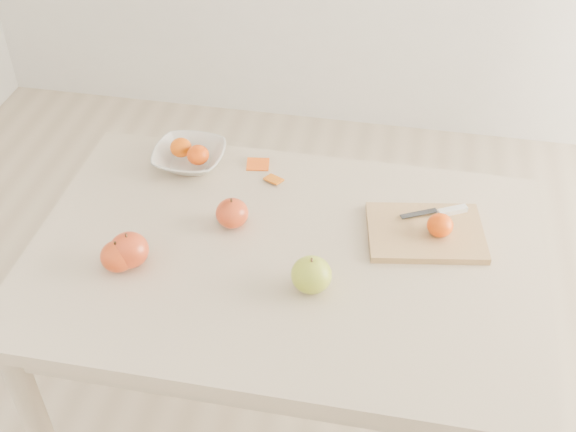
# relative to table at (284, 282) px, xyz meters

# --- Properties ---
(table) EXTENTS (1.20, 0.80, 0.75)m
(table) POSITION_rel_table_xyz_m (0.00, 0.00, 0.00)
(table) COLOR beige
(table) RESTS_ON ground
(cutting_board) EXTENTS (0.30, 0.24, 0.02)m
(cutting_board) POSITION_rel_table_xyz_m (0.32, 0.12, 0.11)
(cutting_board) COLOR tan
(cutting_board) RESTS_ON table
(board_tangerine) EXTENTS (0.06, 0.06, 0.05)m
(board_tangerine) POSITION_rel_table_xyz_m (0.35, 0.11, 0.14)
(board_tangerine) COLOR #D45107
(board_tangerine) RESTS_ON cutting_board
(fruit_bowl) EXTENTS (0.19, 0.19, 0.05)m
(fruit_bowl) POSITION_rel_table_xyz_m (-0.32, 0.29, 0.12)
(fruit_bowl) COLOR silver
(fruit_bowl) RESTS_ON table
(bowl_tangerine_near) EXTENTS (0.06, 0.06, 0.05)m
(bowl_tangerine_near) POSITION_rel_table_xyz_m (-0.34, 0.30, 0.14)
(bowl_tangerine_near) COLOR #CC5907
(bowl_tangerine_near) RESTS_ON fruit_bowl
(bowl_tangerine_far) EXTENTS (0.06, 0.06, 0.05)m
(bowl_tangerine_far) POSITION_rel_table_xyz_m (-0.29, 0.28, 0.14)
(bowl_tangerine_far) COLOR #D74107
(bowl_tangerine_far) RESTS_ON fruit_bowl
(orange_peel_a) EXTENTS (0.07, 0.05, 0.01)m
(orange_peel_a) POSITION_rel_table_xyz_m (-0.13, 0.32, 0.10)
(orange_peel_a) COLOR #E55510
(orange_peel_a) RESTS_ON table
(orange_peel_b) EXTENTS (0.06, 0.05, 0.01)m
(orange_peel_b) POSITION_rel_table_xyz_m (-0.08, 0.26, 0.10)
(orange_peel_b) COLOR #CC5F0E
(orange_peel_b) RESTS_ON table
(paring_knife) EXTENTS (0.16, 0.08, 0.01)m
(paring_knife) POSITION_rel_table_xyz_m (0.37, 0.19, 0.12)
(paring_knife) COLOR white
(paring_knife) RESTS_ON cutting_board
(apple_green) EXTENTS (0.09, 0.09, 0.08)m
(apple_green) POSITION_rel_table_xyz_m (0.08, -0.10, 0.14)
(apple_green) COLOR #799814
(apple_green) RESTS_ON table
(apple_red_d) EXTENTS (0.08, 0.08, 0.07)m
(apple_red_d) POSITION_rel_table_xyz_m (-0.36, -0.12, 0.13)
(apple_red_d) COLOR #9E1405
(apple_red_d) RESTS_ON table
(apple_red_b) EXTENTS (0.09, 0.09, 0.08)m
(apple_red_b) POSITION_rel_table_xyz_m (-0.34, -0.10, 0.14)
(apple_red_b) COLOR maroon
(apple_red_b) RESTS_ON table
(apple_red_a) EXTENTS (0.08, 0.08, 0.07)m
(apple_red_a) POSITION_rel_table_xyz_m (-0.14, 0.07, 0.13)
(apple_red_a) COLOR #90070B
(apple_red_a) RESTS_ON table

